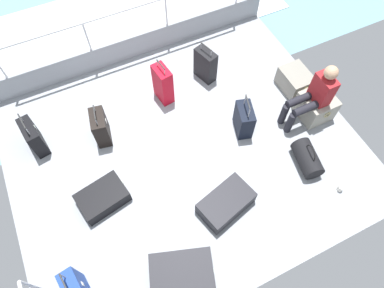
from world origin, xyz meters
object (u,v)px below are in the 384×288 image
suitcase_7 (226,203)px  paper_cup (340,188)px  suitcase_3 (34,137)px  suitcase_6 (103,198)px  suitcase_1 (163,84)px  cargo_crate_1 (316,106)px  suitcase_5 (182,275)px  suitcase_0 (101,127)px  passenger_seated (314,95)px  cargo_crate_0 (295,81)px  duffel_bag (307,158)px  suitcase_2 (205,65)px  suitcase_4 (244,120)px

suitcase_7 → paper_cup: bearing=72.9°
suitcase_3 → suitcase_6: size_ratio=0.94×
suitcase_6 → suitcase_3: bearing=-154.7°
suitcase_3 → suitcase_1: bearing=90.9°
cargo_crate_1 → suitcase_7: bearing=-69.0°
suitcase_3 → suitcase_5: (2.71, 1.18, -0.13)m
paper_cup → suitcase_6: bearing=-112.9°
suitcase_0 → suitcase_5: 2.44m
suitcase_5 → suitcase_7: bearing=122.2°
cargo_crate_1 → suitcase_1: size_ratio=0.66×
passenger_seated → suitcase_6: size_ratio=1.52×
suitcase_3 → cargo_crate_0: bearing=80.1°
suitcase_1 → duffel_bag: (2.06, 1.41, -0.19)m
cargo_crate_1 → suitcase_2: bearing=-140.1°
duffel_bag → paper_cup: duffel_bag is taller
suitcase_6 → suitcase_4: bearing=95.0°
suitcase_2 → duffel_bag: size_ratio=1.20×
passenger_seated → suitcase_6: bearing=-90.6°
suitcase_5 → suitcase_6: size_ratio=1.26×
passenger_seated → suitcase_5: bearing=-63.8°
suitcase_0 → suitcase_6: (1.02, -0.34, -0.16)m
suitcase_3 → suitcase_6: 1.44m
suitcase_4 → suitcase_7: 1.35m
passenger_seated → duffel_bag: 0.94m
suitcase_1 → suitcase_3: bearing=-89.1°
suitcase_1 → suitcase_0: bearing=-75.1°
suitcase_6 → passenger_seated: bearing=89.4°
suitcase_2 → suitcase_7: size_ratio=0.85×
cargo_crate_0 → suitcase_4: bearing=-73.5°
suitcase_1 → suitcase_4: size_ratio=1.12×
suitcase_4 → duffel_bag: 1.10m
passenger_seated → duffel_bag: size_ratio=1.87×
suitcase_4 → paper_cup: suitcase_4 is taller
suitcase_1 → duffel_bag: 2.51m
cargo_crate_1 → duffel_bag: size_ratio=0.89×
suitcase_7 → suitcase_1: bearing=-179.8°
paper_cup → suitcase_2: bearing=-163.9°
suitcase_0 → suitcase_7: (1.84, 1.17, -0.14)m
duffel_bag → suitcase_3: bearing=-120.0°
cargo_crate_0 → suitcase_0: (-0.45, -3.24, 0.10)m
paper_cup → suitcase_5: bearing=-87.8°
suitcase_5 → suitcase_4: bearing=131.9°
cargo_crate_0 → suitcase_3: suitcase_3 is taller
cargo_crate_1 → passenger_seated: (0.00, -0.19, 0.38)m
suitcase_2 → duffel_bag: 2.26m
suitcase_7 → cargo_crate_0: bearing=123.8°
suitcase_5 → suitcase_6: (-1.41, -0.57, -0.01)m
suitcase_0 → duffel_bag: 3.12m
suitcase_1 → suitcase_2: (-0.11, 0.82, -0.04)m
suitcase_1 → suitcase_7: bearing=0.2°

